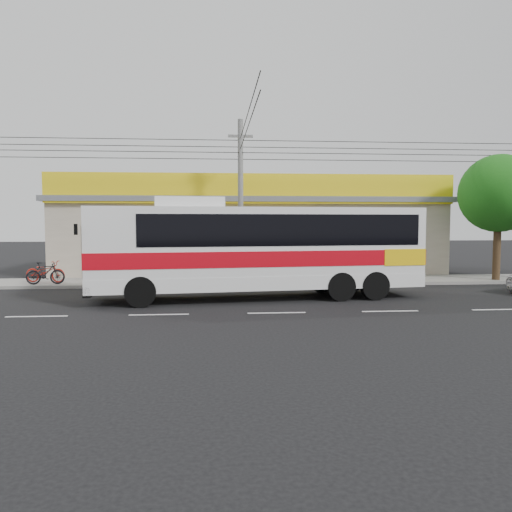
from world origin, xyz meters
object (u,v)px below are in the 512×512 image
Objects in this scene: motorbike_red at (45,272)px; utility_pole at (240,149)px; tree_far at (502,196)px; motorbike_dark at (45,273)px; coach_bus at (263,245)px.

utility_pole reaches higher than motorbike_red.
utility_pole is at bearing 178.25° from tree_far.
tree_far reaches higher than motorbike_dark.
motorbike_red is at bearing 178.06° from tree_far.
motorbike_dark is 22.86m from tree_far.
motorbike_dark is (0.27, -0.83, -0.00)m from motorbike_red.
tree_far is (22.82, -0.77, 3.74)m from motorbike_red.
motorbike_red is at bearing 177.80° from utility_pole.
coach_bus is at bearing -161.47° from tree_far.
motorbike_red is (-10.26, 4.98, -1.51)m from coach_bus.
tree_far reaches higher than coach_bus.
coach_bus is 2.06× the size of tree_far.
coach_bus is at bearing -118.33° from motorbike_dark.
utility_pole reaches higher than coach_bus.
coach_bus is at bearing -81.60° from utility_pole.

